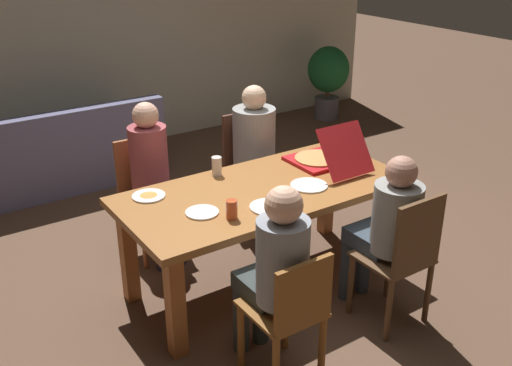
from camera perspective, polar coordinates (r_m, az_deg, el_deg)
name	(u,v)px	position (r m, az deg, el deg)	size (l,w,h in m)	color
ground_plane	(264,282)	(4.41, 0.73, -9.55)	(20.00, 20.00, 0.00)	brown
back_wall	(87,30)	(6.81, -16.03, 14.02)	(7.75, 0.12, 2.72)	beige
dining_table	(264,202)	(4.09, 0.78, -1.84)	(1.99, 0.94, 0.77)	#965D2C
chair_0	(290,315)	(3.32, 3.27, -12.57)	(0.38, 0.41, 0.85)	brown
person_0	(275,266)	(3.28, 1.88, -8.05)	(0.29, 0.51, 1.21)	#313836
chair_1	(248,164)	(5.04, -0.77, 1.86)	(0.39, 0.41, 0.97)	#542F22
person_1	(257,147)	(4.86, 0.10, 3.48)	(0.35, 0.50, 1.24)	#3C3D4A
chair_2	(146,189)	(4.72, -10.53, -0.54)	(0.40, 0.45, 0.90)	#9D5833
person_2	(153,171)	(4.51, -9.94, 1.16)	(0.29, 0.48, 1.24)	#302D4A
chair_3	(403,255)	(3.84, 14.06, -6.77)	(0.41, 0.40, 0.94)	brown
person_3	(387,223)	(3.85, 12.58, -3.83)	(0.31, 0.53, 1.16)	#323F4A
pizza_box_0	(322,158)	(4.43, 6.41, 2.38)	(0.39, 0.61, 0.35)	#B5191E
plate_0	(202,212)	(3.70, -5.23, -2.84)	(0.21, 0.21, 0.01)	white
plate_1	(309,185)	(4.08, 5.14, -0.23)	(0.26, 0.26, 0.01)	white
plate_2	(269,207)	(3.76, 1.27, -2.32)	(0.25, 0.25, 0.01)	white
plate_3	(149,195)	(3.97, -10.33, -1.18)	(0.22, 0.22, 0.03)	white
drinking_glass_0	(232,209)	(3.60, -2.36, -2.57)	(0.07, 0.07, 0.12)	#BE4D29
drinking_glass_1	(217,166)	(4.22, -3.82, 1.64)	(0.07, 0.07, 0.14)	silver
couch	(71,154)	(6.21, -17.44, 2.69)	(1.75, 0.84, 0.83)	slate
potted_plant	(328,75)	(7.89, 6.99, 10.30)	(0.54, 0.54, 0.96)	#58545D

